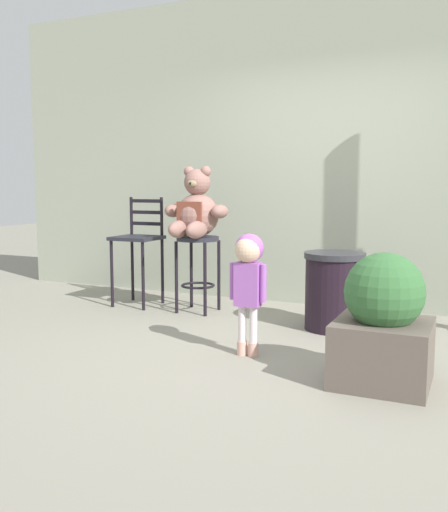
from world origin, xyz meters
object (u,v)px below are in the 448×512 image
at_px(bar_chair_empty, 139,243).
at_px(trash_bin, 334,291).
at_px(planter_with_shrub, 383,324).
at_px(bar_stool_with_teddy, 198,258).
at_px(child_walking, 248,268).
at_px(teddy_bear, 196,211).

bearing_deg(bar_chair_empty, trash_bin, -4.77).
bearing_deg(planter_with_shrub, bar_stool_with_teddy, 145.68).
bearing_deg(planter_with_shrub, bar_chair_empty, 152.64).
bearing_deg(trash_bin, bar_chair_empty, 175.23).
height_order(child_walking, trash_bin, child_walking).
xyz_separation_m(bar_chair_empty, planter_with_shrub, (2.66, -1.38, -0.27)).
height_order(bar_stool_with_teddy, planter_with_shrub, planter_with_shrub).
xyz_separation_m(bar_stool_with_teddy, teddy_bear, (0.00, -0.03, 0.45)).
height_order(teddy_bear, bar_chair_empty, teddy_bear).
distance_m(teddy_bear, bar_chair_empty, 0.78).
bearing_deg(teddy_bear, child_walking, -48.20).
bearing_deg(planter_with_shrub, child_walking, 168.37).
height_order(bar_stool_with_teddy, child_walking, child_walking).
relative_size(trash_bin, planter_with_shrub, 0.81).
height_order(child_walking, bar_chair_empty, bar_chair_empty).
relative_size(teddy_bear, bar_chair_empty, 0.61).
xyz_separation_m(teddy_bear, child_walking, (0.99, -1.11, -0.34)).
bearing_deg(bar_stool_with_teddy, bar_chair_empty, 176.98).
bearing_deg(bar_stool_with_teddy, trash_bin, -5.66).
bearing_deg(trash_bin, planter_with_shrub, -63.74).
relative_size(bar_stool_with_teddy, trash_bin, 1.11).
distance_m(child_walking, trash_bin, 1.12).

